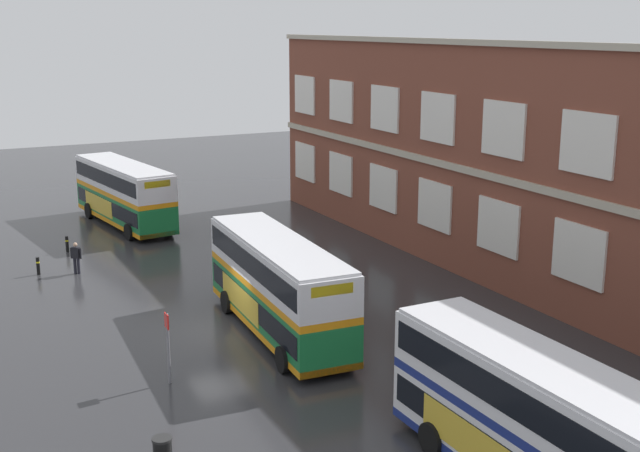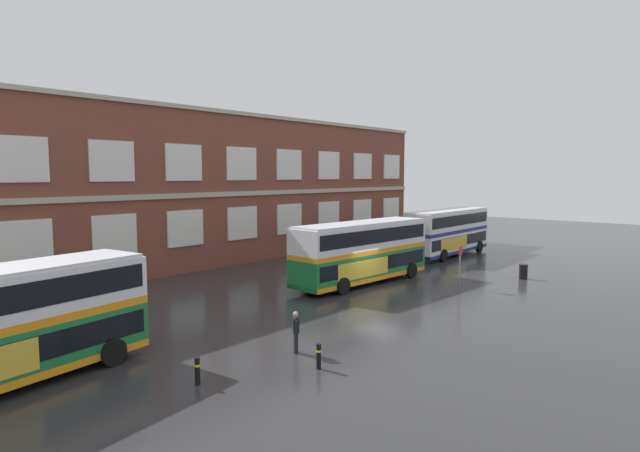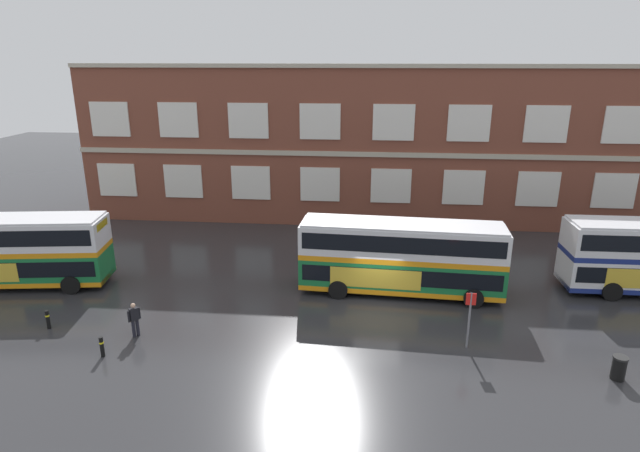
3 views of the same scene
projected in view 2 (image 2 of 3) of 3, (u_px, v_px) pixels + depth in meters
ground_plane at (353, 287)px, 33.37m from camera, size 120.00×120.00×0.00m
brick_terminal_building at (211, 190)px, 44.00m from camera, size 48.26×8.19×12.11m
double_decker_middle at (362, 251)px, 34.21m from camera, size 11.13×3.33×4.07m
double_decker_far at (448, 231)px, 46.09m from camera, size 11.03×2.96×4.07m
waiting_passenger at (296, 330)px, 20.91m from camera, size 0.48×0.56×1.70m
bus_stand_flag at (460, 263)px, 32.66m from camera, size 0.44×0.10×2.70m
station_litter_bin at (523, 271)px, 35.81m from camera, size 0.60×0.60×1.03m
safety_bollard_west at (319, 356)px, 19.21m from camera, size 0.19×0.19×0.95m
safety_bollard_east at (197, 371)px, 17.75m from camera, size 0.19×0.19×0.95m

